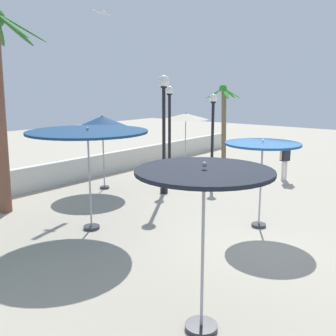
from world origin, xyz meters
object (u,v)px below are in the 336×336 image
object	(u,v)px
patio_umbrella_3	(262,149)
lamp_post_0	(213,131)
lamp_post_3	(164,118)
guest_0	(285,157)
palm_tree_2	(224,113)
patio_umbrella_0	(186,117)
patio_umbrella_4	(102,123)
lamp_post_1	(169,126)
patio_umbrella_2	(88,135)
patio_umbrella_1	(204,186)
seagull_0	(101,12)

from	to	relation	value
patio_umbrella_3	lamp_post_0	size ratio (longest dim) A/B	0.70
lamp_post_3	guest_0	bearing A→B (deg)	-29.57
lamp_post_3	palm_tree_2	bearing A→B (deg)	13.67
patio_umbrella_0	patio_umbrella_4	xyz separation A→B (m)	(-5.02, 0.17, 0.06)
lamp_post_3	lamp_post_1	bearing A→B (deg)	32.98
patio_umbrella_4	lamp_post_0	size ratio (longest dim) A/B	0.79
lamp_post_3	guest_0	world-z (taller)	lamp_post_3
palm_tree_2	lamp_post_1	xyz separation A→B (m)	(-5.22, -0.55, -0.25)
patio_umbrella_2	palm_tree_2	distance (m)	11.35
patio_umbrella_0	patio_umbrella_1	size ratio (longest dim) A/B	0.97
patio_umbrella_0	seagull_0	bearing A→B (deg)	165.09
patio_umbrella_1	palm_tree_2	xyz separation A→B (m)	(12.97, 7.35, 0.11)
lamp_post_0	lamp_post_3	size ratio (longest dim) A/B	0.84
patio_umbrella_0	lamp_post_0	size ratio (longest dim) A/B	0.76
patio_umbrella_1	lamp_post_3	bearing A→B (deg)	43.42
patio_umbrella_4	lamp_post_0	xyz separation A→B (m)	(3.88, -2.38, -0.45)
lamp_post_0	palm_tree_2	bearing A→B (deg)	24.97
patio_umbrella_2	lamp_post_3	bearing A→B (deg)	10.49
patio_umbrella_1	guest_0	distance (m)	11.15
patio_umbrella_0	lamp_post_0	world-z (taller)	lamp_post_0
lamp_post_3	seagull_0	size ratio (longest dim) A/B	3.19
patio_umbrella_4	lamp_post_1	bearing A→B (deg)	-21.56
lamp_post_0	lamp_post_1	size ratio (longest dim) A/B	0.92
seagull_0	patio_umbrella_0	bearing A→B (deg)	-14.91
patio_umbrella_0	lamp_post_0	distance (m)	2.52
patio_umbrella_3	lamp_post_0	distance (m)	5.76
lamp_post_0	seagull_0	distance (m)	6.36
patio_umbrella_4	seagull_0	bearing A→B (deg)	43.98
patio_umbrella_4	patio_umbrella_1	bearing A→B (deg)	-122.79
palm_tree_2	lamp_post_0	bearing A→B (deg)	-155.03
patio_umbrella_1	patio_umbrella_3	bearing A→B (deg)	15.56
patio_umbrella_2	lamp_post_0	distance (m)	7.10
guest_0	patio_umbrella_4	bearing A→B (deg)	138.91
patio_umbrella_4	lamp_post_0	bearing A→B (deg)	-31.56
palm_tree_2	lamp_post_0	distance (m)	4.46
patio_umbrella_0	palm_tree_2	xyz separation A→B (m)	(2.88, -0.34, 0.04)
lamp_post_0	guest_0	size ratio (longest dim) A/B	2.15
lamp_post_1	seagull_0	xyz separation A→B (m)	(-1.74, 1.97, 4.39)
guest_0	patio_umbrella_1	bearing A→B (deg)	-164.26
lamp_post_0	patio_umbrella_2	bearing A→B (deg)	-175.26
patio_umbrella_4	palm_tree_2	distance (m)	7.92
patio_umbrella_2	palm_tree_2	xyz separation A→B (m)	(11.08, 2.46, -0.11)
patio_umbrella_3	lamp_post_1	xyz separation A→B (m)	(2.83, 5.44, 0.05)
palm_tree_2	lamp_post_0	world-z (taller)	palm_tree_2
lamp_post_0	patio_umbrella_4	bearing A→B (deg)	148.44
patio_umbrella_0	guest_0	distance (m)	4.94
lamp_post_3	guest_0	xyz separation A→B (m)	(4.67, -2.65, -1.76)
lamp_post_1	lamp_post_3	world-z (taller)	lamp_post_3
lamp_post_1	lamp_post_3	distance (m)	2.18
patio_umbrella_2	seagull_0	bearing A→B (deg)	43.29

